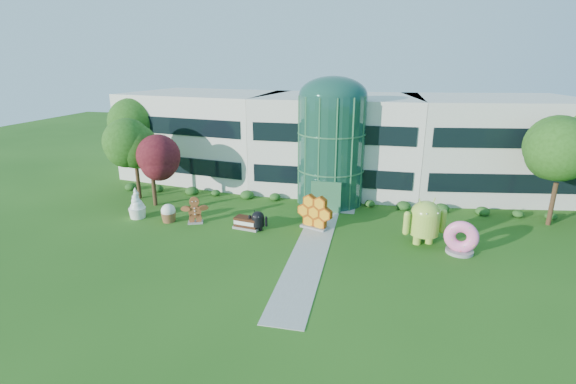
% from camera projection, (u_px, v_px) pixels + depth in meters
% --- Properties ---
extents(ground, '(140.00, 140.00, 0.00)m').
position_uv_depth(ground, '(308.00, 257.00, 28.13)').
color(ground, '#215114').
rests_on(ground, ground).
extents(building, '(46.00, 15.00, 9.30)m').
position_uv_depth(building, '(338.00, 141.00, 43.48)').
color(building, beige).
rests_on(building, ground).
extents(atrium, '(6.00, 6.00, 9.80)m').
position_uv_depth(atrium, '(331.00, 150.00, 37.82)').
color(atrium, '#194738').
rests_on(atrium, ground).
extents(walkway, '(2.40, 20.00, 0.04)m').
position_uv_depth(walkway, '(313.00, 245.00, 29.98)').
color(walkway, '#9E9E93').
rests_on(walkway, ground).
extents(tree_red, '(4.00, 4.00, 6.00)m').
position_uv_depth(tree_red, '(153.00, 174.00, 37.38)').
color(tree_red, '#3F0C14').
rests_on(tree_red, ground).
extents(trees_backdrop, '(52.00, 8.00, 8.40)m').
position_uv_depth(trees_backdrop, '(332.00, 156.00, 38.96)').
color(trees_backdrop, '#204711').
rests_on(trees_backdrop, ground).
extents(android_green, '(3.91, 3.25, 3.79)m').
position_uv_depth(android_green, '(425.00, 219.00, 29.73)').
color(android_green, '#9EC33E').
rests_on(android_green, ground).
extents(android_black, '(1.59, 1.07, 1.81)m').
position_uv_depth(android_black, '(258.00, 219.00, 32.39)').
color(android_black, black).
rests_on(android_black, ground).
extents(donut, '(2.49, 1.59, 2.40)m').
position_uv_depth(donut, '(461.00, 237.00, 28.48)').
color(donut, pink).
rests_on(donut, ground).
extents(gingerbread, '(2.61, 1.77, 2.25)m').
position_uv_depth(gingerbread, '(195.00, 210.00, 33.80)').
color(gingerbread, brown).
rests_on(gingerbread, ground).
extents(ice_cream_sandwich, '(2.25, 1.40, 0.94)m').
position_uv_depth(ice_cream_sandwich, '(247.00, 223.00, 32.87)').
color(ice_cream_sandwich, black).
rests_on(ice_cream_sandwich, ground).
extents(honeycomb, '(3.33, 2.15, 2.46)m').
position_uv_depth(honeycomb, '(315.00, 213.00, 32.72)').
color(honeycomb, '#FFA119').
rests_on(honeycomb, ground).
extents(froyo, '(1.90, 1.90, 2.63)m').
position_uv_depth(froyo, '(137.00, 203.00, 34.86)').
color(froyo, white).
rests_on(froyo, ground).
extents(cupcake, '(1.61, 1.61, 1.52)m').
position_uv_depth(cupcake, '(168.00, 213.00, 34.17)').
color(cupcake, white).
rests_on(cupcake, ground).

